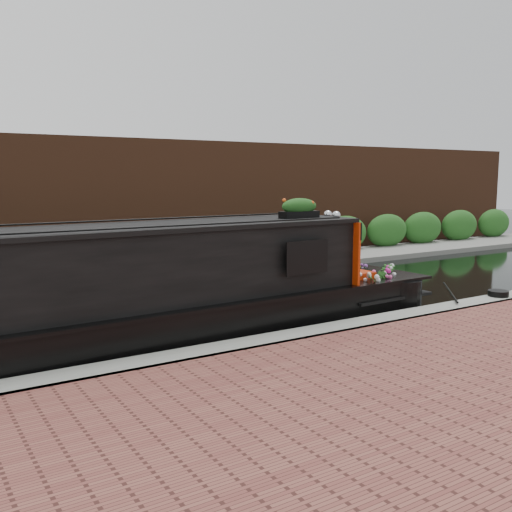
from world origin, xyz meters
TOP-DOWN VIEW (x-y plane):
  - ground at (0.00, 0.00)m, footprint 80.00×80.00m
  - near_bank_coping at (0.00, -3.30)m, footprint 40.00×0.60m
  - near_bank_pavers at (0.00, -7.00)m, footprint 40.00×7.00m
  - far_bank_path at (0.00, 4.20)m, footprint 40.00×2.40m
  - far_hedge at (0.00, 5.10)m, footprint 40.00×1.10m
  - far_brick_wall at (0.00, 7.20)m, footprint 40.00×1.00m
  - narrowboat at (-1.31, -1.86)m, footprint 11.16×2.33m
  - rope_fender at (4.73, -1.86)m, footprint 0.31×0.36m
  - coiled_mooring_rope at (6.03, -3.22)m, footprint 0.43×0.43m

SIDE VIEW (x-z plane):
  - ground at x=0.00m, z-range 0.00..0.00m
  - near_bank_coping at x=0.00m, z-range -0.25..0.25m
  - near_bank_pavers at x=0.00m, z-range -0.25..0.25m
  - far_bank_path at x=0.00m, z-range -0.17..0.17m
  - far_hedge at x=0.00m, z-range -1.40..1.40m
  - far_brick_wall at x=0.00m, z-range -4.00..4.00m
  - rope_fender at x=4.73m, z-range 0.00..0.31m
  - coiled_mooring_rope at x=6.03m, z-range 0.25..0.37m
  - narrowboat at x=-1.31m, z-range -0.52..2.07m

